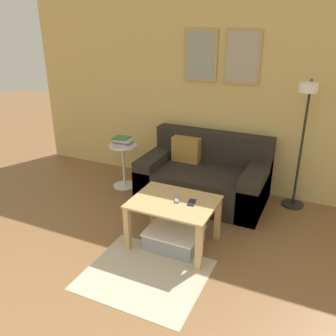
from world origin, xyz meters
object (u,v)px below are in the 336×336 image
(couch, at_px, (204,178))
(side_table, at_px, (124,162))
(coffee_table, at_px, (174,210))
(remote_control, at_px, (177,199))
(cell_phone, at_px, (192,202))
(book_stack, at_px, (123,141))
(floor_lamp, at_px, (303,131))
(storage_bin, at_px, (174,237))

(couch, relative_size, side_table, 2.57)
(coffee_table, relative_size, remote_control, 5.42)
(side_table, xyz_separation_m, cell_phone, (1.33, -0.91, 0.14))
(side_table, height_order, book_stack, book_stack)
(floor_lamp, relative_size, side_table, 2.59)
(coffee_table, relative_size, floor_lamp, 0.53)
(storage_bin, distance_m, remote_control, 0.41)
(remote_control, bearing_deg, book_stack, 114.29)
(coffee_table, relative_size, cell_phone, 5.81)
(couch, xyz_separation_m, remote_control, (0.08, -1.05, 0.22))
(coffee_table, height_order, book_stack, book_stack)
(couch, distance_m, cell_phone, 1.10)
(book_stack, distance_m, remote_control, 1.50)
(remote_control, bearing_deg, coffee_table, -139.21)
(floor_lamp, distance_m, remote_control, 1.58)
(remote_control, bearing_deg, floor_lamp, 21.70)
(couch, relative_size, remote_control, 10.14)
(couch, xyz_separation_m, book_stack, (-1.09, -0.12, 0.37))
(coffee_table, bearing_deg, storage_bin, -56.86)
(couch, height_order, book_stack, couch)
(remote_control, xyz_separation_m, cell_phone, (0.16, 0.00, -0.01))
(coffee_table, bearing_deg, floor_lamp, 49.55)
(storage_bin, xyz_separation_m, cell_phone, (0.15, 0.07, 0.40))
(book_stack, bearing_deg, storage_bin, -40.18)
(floor_lamp, bearing_deg, couch, -175.63)
(side_table, height_order, cell_phone, side_table)
(floor_lamp, height_order, remote_control, floor_lamp)
(coffee_table, xyz_separation_m, side_table, (-1.16, 0.95, -0.03))
(storage_bin, xyz_separation_m, book_stack, (-1.18, 1.00, 0.55))
(storage_bin, height_order, side_table, side_table)
(side_table, relative_size, remote_control, 3.94)
(remote_control, bearing_deg, couch, 67.14)
(floor_lamp, height_order, book_stack, floor_lamp)
(couch, height_order, side_table, couch)
(floor_lamp, bearing_deg, storage_bin, -129.08)
(remote_control, relative_size, cell_phone, 1.07)
(floor_lamp, distance_m, cell_phone, 1.49)
(floor_lamp, distance_m, book_stack, 2.19)
(side_table, distance_m, book_stack, 0.29)
(couch, height_order, cell_phone, couch)
(storage_bin, bearing_deg, remote_control, 95.49)
(couch, bearing_deg, remote_control, -85.48)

